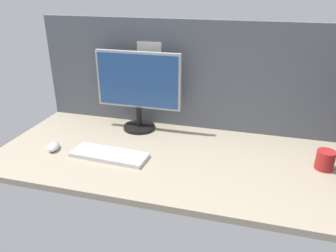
% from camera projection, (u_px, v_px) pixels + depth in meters
% --- Properties ---
extents(ground_plane, '(1.80, 0.80, 0.03)m').
position_uv_depth(ground_plane, '(180.00, 158.00, 1.61)').
color(ground_plane, tan).
extents(cubicle_wall_back, '(1.80, 0.06, 0.60)m').
position_uv_depth(cubicle_wall_back, '(197.00, 76.00, 1.81)').
color(cubicle_wall_back, '#565B66').
rests_on(cubicle_wall_back, ground_plane).
extents(monitor, '(0.47, 0.18, 0.44)m').
position_uv_depth(monitor, '(138.00, 87.00, 1.79)').
color(monitor, black).
rests_on(monitor, ground_plane).
extents(keyboard, '(0.38, 0.15, 0.02)m').
position_uv_depth(keyboard, '(109.00, 155.00, 1.58)').
color(keyboard, silver).
rests_on(keyboard, ground_plane).
extents(mouse, '(0.09, 0.11, 0.03)m').
position_uv_depth(mouse, '(53.00, 146.00, 1.65)').
color(mouse, silver).
rests_on(mouse, ground_plane).
extents(mug_red_plastic, '(0.08, 0.08, 0.09)m').
position_uv_depth(mug_red_plastic, '(325.00, 160.00, 1.47)').
color(mug_red_plastic, red).
rests_on(mug_red_plastic, ground_plane).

